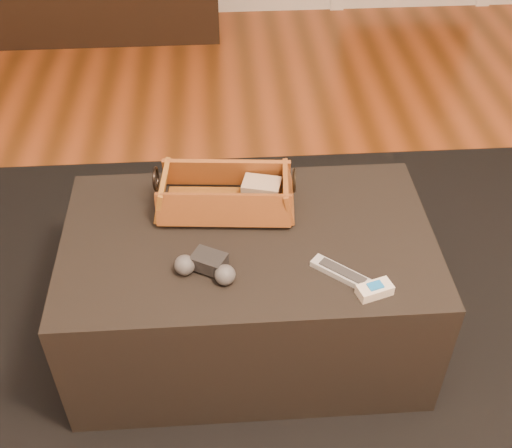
{
  "coord_description": "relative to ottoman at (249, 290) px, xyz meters",
  "views": [
    {
      "loc": [
        0.11,
        -1.03,
        1.59
      ],
      "look_at": [
        0.19,
        0.22,
        0.49
      ],
      "focal_mm": 45.0,
      "sensor_mm": 36.0,
      "label": 1
    }
  ],
  "objects": [
    {
      "name": "cloth_bundle",
      "position": [
        0.05,
        0.14,
        0.25
      ],
      "size": [
        0.12,
        0.1,
        0.06
      ],
      "primitive_type": "cube",
      "rotation": [
        0.0,
        0.0,
        -0.26
      ],
      "color": "tan",
      "rests_on": "wicker_basket"
    },
    {
      "name": "cream_gadget",
      "position": [
        0.29,
        -0.23,
        0.22
      ],
      "size": [
        0.09,
        0.07,
        0.03
      ],
      "color": "beige",
      "rests_on": "ottoman"
    },
    {
      "name": "silver_remote",
      "position": [
        0.23,
        -0.16,
        0.22
      ],
      "size": [
        0.15,
        0.14,
        0.02
      ],
      "color": "#B7BBC0",
      "rests_on": "ottoman"
    },
    {
      "name": "tv_remote",
      "position": [
        -0.08,
        0.11,
        0.23
      ],
      "size": [
        0.2,
        0.05,
        0.02
      ],
      "primitive_type": "cube",
      "rotation": [
        0.0,
        0.0,
        0.02
      ],
      "color": "black",
      "rests_on": "wicker_basket"
    },
    {
      "name": "area_rug",
      "position": [
        -0.0,
        -0.05,
        -0.22
      ],
      "size": [
        2.6,
        2.0,
        0.01
      ],
      "primitive_type": "cube",
      "color": "black",
      "rests_on": "floor"
    },
    {
      "name": "floor",
      "position": [
        -0.17,
        -0.24,
        -0.23
      ],
      "size": [
        5.0,
        5.5,
        0.01
      ],
      "primitive_type": "cube",
      "color": "brown",
      "rests_on": "ground"
    },
    {
      "name": "wicker_basket",
      "position": [
        -0.06,
        0.12,
        0.25
      ],
      "size": [
        0.4,
        0.23,
        0.13
      ],
      "color": "#985E22",
      "rests_on": "ottoman"
    },
    {
      "name": "ottoman",
      "position": [
        0.0,
        0.0,
        0.0
      ],
      "size": [
        1.0,
        0.6,
        0.42
      ],
      "primitive_type": "cube",
      "color": "black",
      "rests_on": "area_rug"
    },
    {
      "name": "game_controller",
      "position": [
        -0.11,
        -0.13,
        0.24
      ],
      "size": [
        0.17,
        0.13,
        0.05
      ],
      "color": "black",
      "rests_on": "ottoman"
    },
    {
      "name": "baseboard",
      "position": [
        -0.17,
        2.5,
        -0.16
      ],
      "size": [
        5.0,
        0.04,
        0.12
      ],
      "primitive_type": "cube",
      "color": "white",
      "rests_on": "floor"
    }
  ]
}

